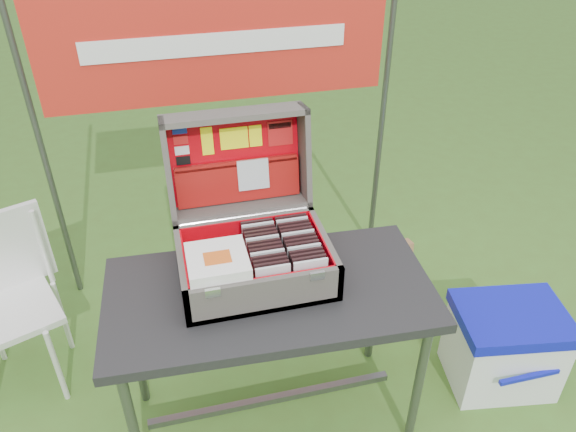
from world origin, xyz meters
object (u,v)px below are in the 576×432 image
object	(u,v)px
suitcase	(250,211)
chair	(11,314)
table	(271,359)
cooler	(504,346)
cardboard_box	(376,282)

from	to	relation	value
suitcase	chair	bearing A→B (deg)	160.89
table	cooler	bearing A→B (deg)	0.87
suitcase	cardboard_box	size ratio (longest dim) A/B	1.37
table	cardboard_box	size ratio (longest dim) A/B	2.95
cooler	cardboard_box	world-z (taller)	cooler
cooler	cardboard_box	bearing A→B (deg)	134.30
cooler	cardboard_box	xyz separation A→B (m)	(-0.39, 0.55, -0.00)
table	cooler	world-z (taller)	table
table	chair	xyz separation A→B (m)	(-1.02, 0.47, 0.03)
cardboard_box	chair	bearing A→B (deg)	174.12
chair	cardboard_box	distance (m)	1.69
table	chair	distance (m)	1.13
suitcase	table	bearing A→B (deg)	-75.22
chair	table	bearing A→B (deg)	-46.30
chair	cardboard_box	size ratio (longest dim) A/B	2.01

